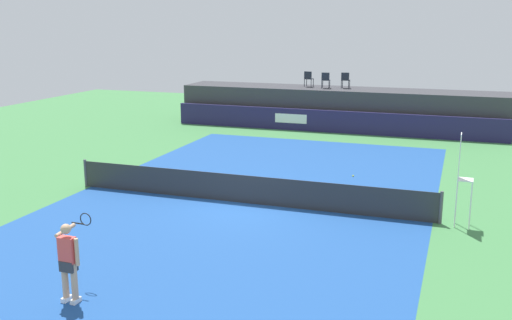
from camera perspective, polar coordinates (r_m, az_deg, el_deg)
ground_plane at (r=22.45m, az=1.62°, el=-1.99°), size 48.00×48.00×0.00m
court_inner at (r=19.73m, az=-1.05°, el=-4.15°), size 12.00×22.00×0.00m
sponsor_wall at (r=32.27m, az=7.31°, el=3.69°), size 18.00×0.22×1.20m
spectator_platform at (r=33.93m, az=8.00°, el=4.99°), size 18.00×2.80×2.20m
spectator_chair_far_left at (r=34.32m, az=5.07°, el=7.84°), size 0.47×0.47×0.89m
spectator_chair_left at (r=33.67m, az=6.72°, el=7.70°), size 0.48×0.48×0.89m
spectator_chair_center at (r=33.83m, az=8.59°, el=7.66°), size 0.45×0.45×0.89m
umpire_chair at (r=18.17m, az=19.18°, el=-1.24°), size 0.44×0.44×2.76m
tennis_net at (r=19.59m, az=-1.05°, el=-2.83°), size 12.40×0.02×0.95m
net_post_near at (r=22.44m, az=-16.07°, el=-1.21°), size 0.10×0.10×1.00m
net_post_far at (r=18.46m, az=17.36°, el=-4.39°), size 0.10×0.10×1.00m
tennis_player at (r=13.35m, az=-17.55°, el=-9.13°), size 0.66×1.14×1.77m
tennis_ball at (r=23.29m, az=9.32°, el=-1.51°), size 0.07×0.07×0.07m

